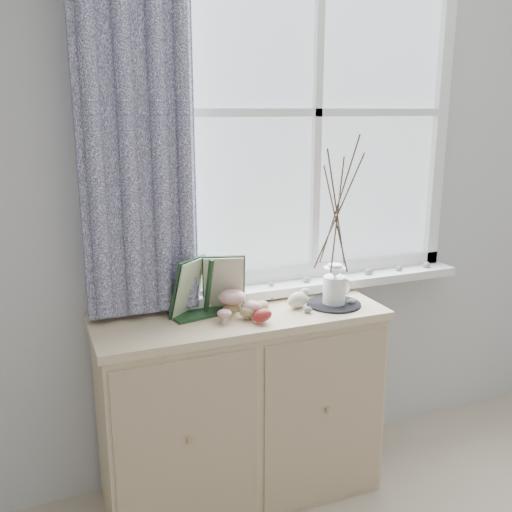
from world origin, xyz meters
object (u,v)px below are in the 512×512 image
Objects in this scene: sideboard at (241,407)px; toadstool_cluster at (236,302)px; botanical_book at (210,287)px; twig_pitcher at (337,208)px.

toadstool_cluster reaches higher than sideboard.
toadstool_cluster is at bearing -142.55° from sideboard.
botanical_book reaches higher than sideboard.
botanical_book is at bearing 155.56° from twig_pitcher.
sideboard is at bearing -19.20° from botanical_book.
botanical_book is 0.61m from twig_pitcher.
twig_pitcher is (0.41, -0.05, 0.84)m from sideboard.
sideboard is 3.35× the size of botanical_book.
toadstool_cluster is at bearing 159.06° from twig_pitcher.
twig_pitcher is at bearing -18.71° from botanical_book.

